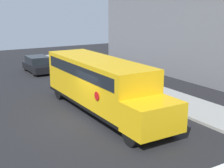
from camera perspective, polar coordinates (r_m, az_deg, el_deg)
The scene contains 4 objects.
ground_plane at distance 16.45m, azimuth -5.63°, elevation -6.74°, with size 60.00×60.00×0.00m, color black.
sidewalk_strip at distance 19.91m, azimuth 11.52°, elevation -3.03°, with size 44.00×3.00×0.15m.
school_bus at distance 17.40m, azimuth -2.16°, elevation 0.35°, with size 10.28×2.57×2.96m.
parked_car at distance 28.97m, azimuth -13.34°, elevation 3.48°, with size 4.07×1.86×1.45m.
Camera 1 is at (13.96, -6.49, 5.80)m, focal length 50.00 mm.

